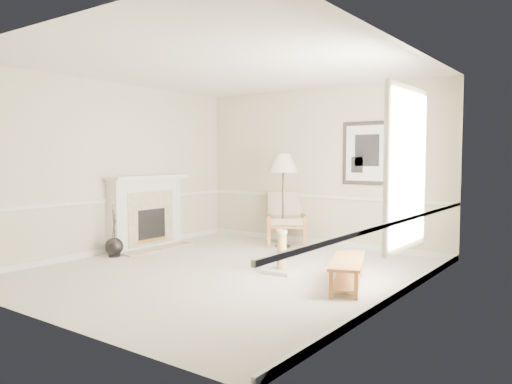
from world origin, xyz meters
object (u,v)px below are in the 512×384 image
bench (347,268)px  scratching_post (281,259)px  armchair (286,216)px  floor_vase (114,247)px  floor_lamp (283,166)px

bench → scratching_post: (-1.09, 0.16, -0.05)m
armchair → floor_vase: bearing=-155.2°
floor_lamp → bench: (2.17, -1.87, -1.25)m
armchair → floor_lamp: 1.05m
floor_vase → bench: 3.96m
floor_vase → bench: bearing=7.2°
armchair → floor_lamp: bearing=-99.4°
floor_vase → scratching_post: (2.84, 0.66, 0.03)m
armchair → bench: (2.36, -2.26, -0.29)m
armchair → floor_lamp: (0.19, -0.38, 0.96)m
armchair → scratching_post: armchair is taller
floor_vase → bench: (3.93, 0.50, 0.08)m
floor_vase → scratching_post: size_ratio=1.42×
floor_vase → armchair: (1.57, 2.76, 0.36)m
floor_lamp → bench: floor_lamp is taller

